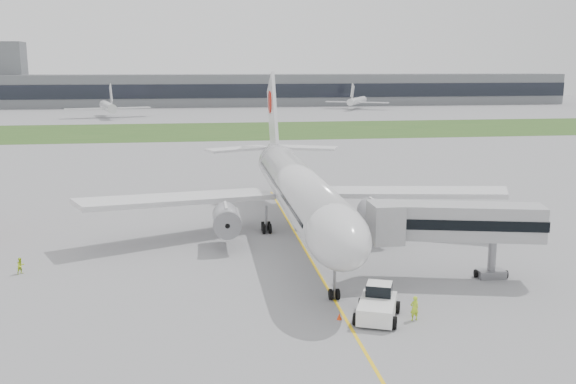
{
  "coord_description": "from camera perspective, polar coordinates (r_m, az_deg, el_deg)",
  "views": [
    {
      "loc": [
        -10.74,
        -63.72,
        19.03
      ],
      "look_at": [
        -1.41,
        2.0,
        5.64
      ],
      "focal_mm": 40.0,
      "sensor_mm": 36.0,
      "label": 1
    }
  ],
  "objects": [
    {
      "name": "ground",
      "position": [
        67.36,
        1.43,
        -5.01
      ],
      "size": [
        600.0,
        600.0,
        0.0
      ],
      "primitive_type": "plane",
      "color": "gray",
      "rests_on": "ground"
    },
    {
      "name": "apron_markings",
      "position": [
        62.65,
        2.19,
        -6.29
      ],
      "size": [
        70.0,
        70.0,
        0.04
      ],
      "primitive_type": null,
      "color": "yellow",
      "rests_on": "ground"
    },
    {
      "name": "grass_strip",
      "position": [
        185.02,
        -4.73,
        5.46
      ],
      "size": [
        600.0,
        50.0,
        0.02
      ],
      "primitive_type": "cube",
      "color": "#2B511E",
      "rests_on": "ground"
    },
    {
      "name": "terminal_building",
      "position": [
        294.04,
        -6.05,
        9.0
      ],
      "size": [
        320.0,
        22.3,
        14.0
      ],
      "color": "slate",
      "rests_on": "ground"
    },
    {
      "name": "control_tower",
      "position": [
        306.75,
        -23.22,
        6.93
      ],
      "size": [
        12.0,
        12.0,
        56.0
      ],
      "primitive_type": null,
      "color": "slate",
      "rests_on": "ground"
    },
    {
      "name": "airliner",
      "position": [
        70.7,
        0.81,
        0.5
      ],
      "size": [
        48.13,
        53.95,
        17.88
      ],
      "color": "silver",
      "rests_on": "ground"
    },
    {
      "name": "pushback_tug",
      "position": [
        49.86,
        7.98,
        -9.78
      ],
      "size": [
        4.48,
        5.34,
        2.41
      ],
      "rotation": [
        0.0,
        0.0,
        -0.38
      ],
      "color": "white",
      "rests_on": "ground"
    },
    {
      "name": "jet_bridge",
      "position": [
        58.39,
        14.19,
        -2.65
      ],
      "size": [
        15.4,
        6.4,
        7.03
      ],
      "rotation": [
        0.0,
        0.0,
        -0.23
      ],
      "color": "#949496",
      "rests_on": "ground"
    },
    {
      "name": "safety_cone_left",
      "position": [
        49.42,
        4.58,
        -10.96
      ],
      "size": [
        0.37,
        0.37,
        0.51
      ],
      "primitive_type": "cone",
      "color": "#F23B0C",
      "rests_on": "ground"
    },
    {
      "name": "safety_cone_right",
      "position": [
        51.84,
        11.26,
        -10.0
      ],
      "size": [
        0.44,
        0.44,
        0.6
      ],
      "primitive_type": "cone",
      "color": "#F23B0C",
      "rests_on": "ground"
    },
    {
      "name": "ground_crew_near",
      "position": [
        49.8,
        11.17,
        -10.1
      ],
      "size": [
        0.77,
        0.57,
        1.92
      ],
      "primitive_type": "imported",
      "rotation": [
        0.0,
        0.0,
        3.32
      ],
      "color": "#BCEA27",
      "rests_on": "ground"
    },
    {
      "name": "ground_crew_far",
      "position": [
        64.04,
        -22.67,
        -6.07
      ],
      "size": [
        0.94,
        0.94,
        1.54
      ],
      "primitive_type": "imported",
      "rotation": [
        0.0,
        0.0,
        0.77
      ],
      "color": "#C1E225",
      "rests_on": "ground"
    },
    {
      "name": "distant_aircraft_left",
      "position": [
        237.48,
        -15.67,
        6.39
      ],
      "size": [
        34.77,
        32.25,
        11.24
      ],
      "primitive_type": null,
      "rotation": [
        0.0,
        0.0,
        0.24
      ],
      "color": "silver",
      "rests_on": "ground"
    },
    {
      "name": "distant_aircraft_right",
      "position": [
        271.64,
        6.14,
        7.32
      ],
      "size": [
        34.49,
        33.18,
        10.17
      ],
      "primitive_type": null,
      "rotation": [
        0.0,
        0.0,
        -0.49
      ],
      "color": "silver",
      "rests_on": "ground"
    }
  ]
}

